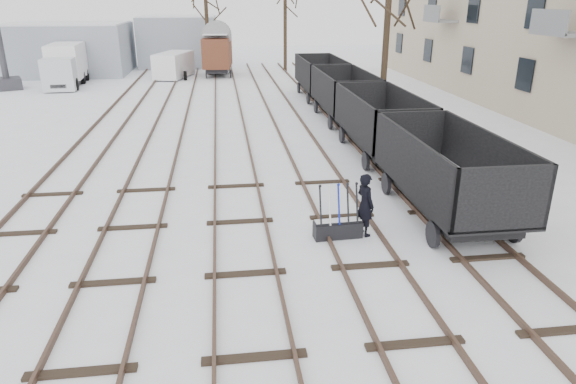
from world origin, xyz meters
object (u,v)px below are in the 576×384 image
at_px(box_van_wagon, 217,51).
at_px(panel_van, 174,65).
at_px(worker, 365,205).
at_px(lorry, 65,65).
at_px(freight_wagon_a, 445,185).
at_px(ground_frame, 338,228).
at_px(crane, 3,55).

xyz_separation_m(box_van_wagon, panel_van, (-3.49, -0.82, -0.93)).
distance_m(worker, box_van_wagon, 31.32).
bearing_deg(box_van_wagon, lorry, -155.26).
distance_m(worker, freight_wagon_a, 2.85).
bearing_deg(box_van_wagon, freight_wagon_a, -72.98).
xyz_separation_m(worker, freight_wagon_a, (2.67, 0.97, 0.08)).
xyz_separation_m(ground_frame, panel_van, (-6.53, 30.35, 0.75)).
bearing_deg(box_van_wagon, worker, -78.14).
bearing_deg(panel_van, freight_wagon_a, -54.97).
xyz_separation_m(worker, crane, (-18.50, 26.39, 1.47)).
height_order(freight_wagon_a, crane, crane).
bearing_deg(worker, lorry, 6.72).
distance_m(worker, lorry, 30.86).
distance_m(ground_frame, worker, 0.96).
distance_m(freight_wagon_a, lorry, 31.41).
height_order(freight_wagon_a, box_van_wagon, box_van_wagon).
xyz_separation_m(ground_frame, freight_wagon_a, (3.42, 1.07, 0.67)).
bearing_deg(crane, freight_wagon_a, -73.59).
distance_m(box_van_wagon, crane, 15.44).
height_order(ground_frame, freight_wagon_a, freight_wagon_a).
bearing_deg(freight_wagon_a, lorry, 123.58).
distance_m(worker, crane, 32.26).
bearing_deg(lorry, crane, -172.92).
relative_size(freight_wagon_a, box_van_wagon, 1.33).
bearing_deg(panel_van, box_van_wagon, 29.47).
height_order(freight_wagon_a, lorry, lorry).
relative_size(ground_frame, lorry, 0.23).
distance_m(panel_van, crane, 11.93).
bearing_deg(lorry, worker, -65.52).
xyz_separation_m(lorry, panel_van, (7.42, 3.12, -0.48)).
height_order(box_van_wagon, panel_van, box_van_wagon).
bearing_deg(freight_wagon_a, crane, 129.79).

